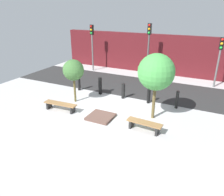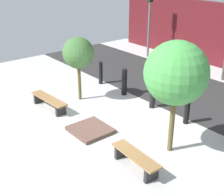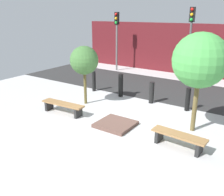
{
  "view_description": "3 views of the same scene",
  "coord_description": "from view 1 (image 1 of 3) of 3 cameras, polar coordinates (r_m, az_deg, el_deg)",
  "views": [
    {
      "loc": [
        4.78,
        -8.99,
        5.19
      ],
      "look_at": [
        0.48,
        -0.19,
        1.06
      ],
      "focal_mm": 35.0,
      "sensor_mm": 36.0,
      "label": 1
    },
    {
      "loc": [
        7.26,
        -5.5,
        5.1
      ],
      "look_at": [
        0.17,
        0.27,
        1.03
      ],
      "focal_mm": 50.0,
      "sensor_mm": 36.0,
      "label": 2
    },
    {
      "loc": [
        4.39,
        -7.16,
        3.77
      ],
      "look_at": [
        -0.31,
        -0.26,
        0.91
      ],
      "focal_mm": 40.0,
      "sensor_mm": 36.0,
      "label": 3
    }
  ],
  "objects": [
    {
      "name": "tree_behind_left_bench",
      "position": [
        12.46,
        -10.05,
        7.13
      ],
      "size": [
        1.19,
        1.19,
        2.49
      ],
      "color": "brown",
      "rests_on": "ground"
    },
    {
      "name": "bench_left",
      "position": [
        11.97,
        -13.32,
        -1.82
      ],
      "size": [
        1.87,
        0.53,
        0.43
      ],
      "rotation": [
        0.0,
        0.0,
        0.07
      ],
      "color": "black",
      "rests_on": "ground"
    },
    {
      "name": "traffic_light_mid_east",
      "position": [
        16.23,
        26.35,
        10.41
      ],
      "size": [
        0.28,
        0.27,
        3.36
      ],
      "color": "#606060",
      "rests_on": "ground"
    },
    {
      "name": "building_facade",
      "position": [
        18.67,
        10.89,
        11.29
      ],
      "size": [
        16.2,
        0.5,
        3.15
      ],
      "primitive_type": "cube",
      "color": "#511419",
      "rests_on": "ground"
    },
    {
      "name": "traffic_light_mid_west",
      "position": [
        16.85,
        9.56,
        14.36
      ],
      "size": [
        0.28,
        0.27,
        4.06
      ],
      "color": "#4C4C4C",
      "rests_on": "ground"
    },
    {
      "name": "road_strip",
      "position": [
        15.36,
        6.32,
        2.99
      ],
      "size": [
        18.0,
        4.1,
        0.01
      ],
      "primitive_type": "cube",
      "color": "#2B2B2B",
      "rests_on": "ground"
    },
    {
      "name": "traffic_light_west",
      "position": [
        18.84,
        -5.24,
        14.94
      ],
      "size": [
        0.28,
        0.27,
        3.81
      ],
      "color": "slate",
      "rests_on": "ground"
    },
    {
      "name": "planter_bed",
      "position": [
        11.02,
        -2.97,
        -4.91
      ],
      "size": [
        1.24,
        1.18,
        0.12
      ],
      "primitive_type": "cube",
      "color": "brown",
      "rests_on": "ground"
    },
    {
      "name": "bollard_right",
      "position": [
        12.69,
        9.57,
        0.73
      ],
      "size": [
        0.19,
        0.19,
        0.95
      ],
      "primitive_type": "cylinder",
      "color": "black",
      "rests_on": "ground"
    },
    {
      "name": "bollard_far_right",
      "position": [
        12.38,
        16.62,
        -0.42
      ],
      "size": [
        0.16,
        0.16,
        1.0
      ],
      "primitive_type": "cylinder",
      "color": "black",
      "rests_on": "ground"
    },
    {
      "name": "bollard_center",
      "position": [
        13.18,
        2.95,
        1.87
      ],
      "size": [
        0.21,
        0.21,
        0.95
      ],
      "primitive_type": "cylinder",
      "color": "black",
      "rests_on": "ground"
    },
    {
      "name": "tree_behind_right_bench",
      "position": [
        10.37,
        11.47,
        6.6
      ],
      "size": [
        1.73,
        1.73,
        3.24
      ],
      "color": "brown",
      "rests_on": "ground"
    },
    {
      "name": "bollard_far_left",
      "position": [
        14.63,
        -8.6,
        3.94
      ],
      "size": [
        0.18,
        0.18,
        1.01
      ],
      "primitive_type": "cylinder",
      "color": "black",
      "rests_on": "ground"
    },
    {
      "name": "bench_right",
      "position": [
        9.93,
        8.43,
        -6.84
      ],
      "size": [
        1.63,
        0.53,
        0.43
      ],
      "rotation": [
        0.0,
        0.0,
        -0.07
      ],
      "color": "black",
      "rests_on": "ground"
    },
    {
      "name": "ground_plane",
      "position": [
        11.43,
        -1.77,
        -4.14
      ],
      "size": [
        18.0,
        18.0,
        0.0
      ],
      "primitive_type": "plane",
      "color": "#B2B2B2"
    },
    {
      "name": "bollard_left",
      "position": [
        13.81,
        -3.13,
        3.19
      ],
      "size": [
        0.22,
        0.22,
        1.09
      ],
      "primitive_type": "cylinder",
      "color": "black",
      "rests_on": "ground"
    }
  ]
}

